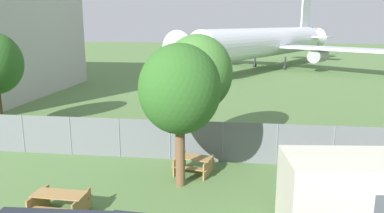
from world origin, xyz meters
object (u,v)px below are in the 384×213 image
object	(u,v)px
airplane	(267,43)
picnic_bench_near_cabin	(194,163)
tree_left_of_cabin	(180,90)
picnic_bench_open_grass	(60,201)
tree_near_hangar	(197,74)
portable_cabin	(350,198)

from	to	relation	value
airplane	picnic_bench_near_cabin	size ratio (longest dim) A/B	19.99
picnic_bench_near_cabin	tree_left_of_cabin	size ratio (longest dim) A/B	0.32
picnic_bench_near_cabin	picnic_bench_open_grass	world-z (taller)	same
tree_near_hangar	tree_left_of_cabin	xyz separation A→B (m)	(-0.14, -4.71, -0.01)
portable_cabin	tree_left_of_cabin	xyz separation A→B (m)	(-5.78, 3.06, 2.69)
tree_near_hangar	airplane	bearing A→B (deg)	80.92
tree_near_hangar	picnic_bench_open_grass	bearing A→B (deg)	-117.17
airplane	tree_near_hangar	xyz separation A→B (m)	(-5.76, -36.03, 0.21)
airplane	picnic_bench_near_cabin	bearing A→B (deg)	21.90
picnic_bench_near_cabin	tree_near_hangar	bearing A→B (deg)	94.24
picnic_bench_open_grass	tree_left_of_cabin	size ratio (longest dim) A/B	0.32
tree_near_hangar	picnic_bench_near_cabin	bearing A→B (deg)	-85.76
picnic_bench_near_cabin	tree_near_hangar	world-z (taller)	tree_near_hangar
picnic_bench_open_grass	tree_left_of_cabin	bearing A→B (deg)	37.61
picnic_bench_near_cabin	tree_left_of_cabin	world-z (taller)	tree_left_of_cabin
portable_cabin	tree_left_of_cabin	bearing A→B (deg)	146.03
picnic_bench_open_grass	airplane	bearing A→B (deg)	77.51
picnic_bench_open_grass	picnic_bench_near_cabin	bearing A→B (deg)	45.40
portable_cabin	picnic_bench_open_grass	bearing A→B (deg)	173.02
airplane	picnic_bench_near_cabin	xyz separation A→B (m)	(-5.50, -39.43, -3.32)
airplane	picnic_bench_open_grass	distance (m)	44.83
airplane	tree_left_of_cabin	distance (m)	41.17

